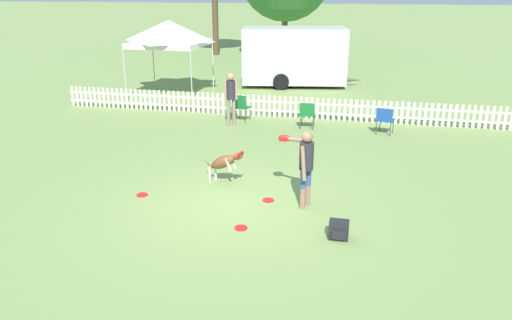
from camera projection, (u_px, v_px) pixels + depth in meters
The scene contains 14 objects.
ground_plane at pixel (235, 204), 10.11m from camera, with size 240.00×240.00×0.00m, color olive.
handler_person at pixel (305, 160), 9.71m from camera, with size 0.82×0.90×1.57m.
leaping_dog at pixel (224, 162), 10.96m from camera, with size 1.12×0.58×0.87m.
frisbee_near_handler at pixel (268, 200), 10.28m from camera, with size 0.24×0.24×0.02m.
frisbee_near_dog at pixel (241, 228), 9.10m from camera, with size 0.24×0.24×0.02m.
frisbee_midfield at pixel (142, 195), 10.54m from camera, with size 0.24×0.24×0.02m.
backpack_on_grass at pixel (339, 230), 8.68m from camera, with size 0.34×0.26×0.34m.
picket_fence at pixel (290, 107), 16.58m from camera, with size 16.31×0.04×0.73m.
folding_chair_blue_left at pixel (241, 106), 16.06m from camera, with size 0.50×0.52×0.90m.
folding_chair_center at pixel (385, 118), 14.70m from camera, with size 0.58×0.59×0.82m.
folding_chair_green_right at pixel (307, 113), 15.31m from camera, with size 0.46×0.48×0.83m.
canopy_tent_main at pixel (169, 33), 19.60m from camera, with size 2.73×2.73×2.92m.
spectator_standing at pixel (231, 94), 15.47m from camera, with size 0.38×0.27×1.67m.
equipment_trailer at pixel (294, 55), 21.77m from camera, with size 5.37×2.85×2.49m.
Camera 1 is at (2.46, -8.92, 4.19)m, focal length 35.00 mm.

